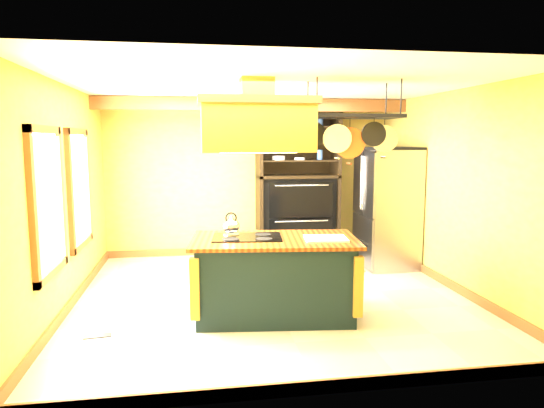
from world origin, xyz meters
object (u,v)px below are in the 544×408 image
object	(u,v)px
range_hood	(257,122)
hutch	(297,202)
refrigerator	(387,210)
pot_rack	(353,126)
kitchen_island	(274,277)

from	to	relation	value
range_hood	hutch	bearing A→B (deg)	69.75
refrigerator	pot_rack	bearing A→B (deg)	-122.53
hutch	refrigerator	bearing A→B (deg)	-36.81
pot_rack	kitchen_island	bearing A→B (deg)	-179.29
kitchen_island	pot_rack	distance (m)	1.95
refrigerator	hutch	distance (m)	1.59
range_hood	pot_rack	distance (m)	1.11
range_hood	hutch	size ratio (longest dim) A/B	0.52
range_hood	refrigerator	distance (m)	3.34
kitchen_island	hutch	world-z (taller)	hutch
kitchen_island	hutch	bearing A→B (deg)	79.53
kitchen_island	refrigerator	distance (m)	2.96
pot_rack	hutch	size ratio (longest dim) A/B	0.46
range_hood	hutch	world-z (taller)	range_hood
pot_rack	hutch	xyz separation A→B (m)	(-0.02, 2.91, -1.25)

